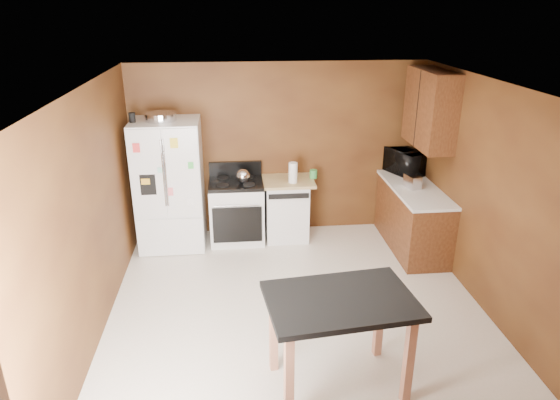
{
  "coord_description": "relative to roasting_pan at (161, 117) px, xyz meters",
  "views": [
    {
      "loc": [
        -0.66,
        -4.72,
        3.25
      ],
      "look_at": [
        -0.12,
        0.85,
        1.02
      ],
      "focal_mm": 32.0,
      "sensor_mm": 36.0,
      "label": 1
    }
  ],
  "objects": [
    {
      "name": "island",
      "position": [
        1.8,
        -3.04,
        -1.08
      ],
      "size": [
        1.34,
        0.97,
        0.91
      ],
      "color": "black",
      "rests_on": "ground"
    },
    {
      "name": "wall_front",
      "position": [
        1.59,
        -4.13,
        -0.6
      ],
      "size": [
        4.2,
        0.0,
        4.2
      ],
      "primitive_type": "plane",
      "rotation": [
        -1.57,
        0.0,
        0.0
      ],
      "color": "brown",
      "rests_on": "ground"
    },
    {
      "name": "green_canister",
      "position": [
        2.07,
        0.12,
        -0.9
      ],
      "size": [
        0.12,
        0.12,
        0.12
      ],
      "primitive_type": "cylinder",
      "rotation": [
        0.0,
        0.0,
        0.16
      ],
      "color": "green",
      "rests_on": "dishwasher"
    },
    {
      "name": "kettle",
      "position": [
        1.06,
        -0.01,
        -0.85
      ],
      "size": [
        0.19,
        0.19,
        0.19
      ],
      "primitive_type": "sphere",
      "color": "silver",
      "rests_on": "gas_range"
    },
    {
      "name": "gas_range",
      "position": [
        0.95,
        0.05,
        -1.39
      ],
      "size": [
        0.76,
        0.68,
        1.1
      ],
      "color": "white",
      "rests_on": "ground"
    },
    {
      "name": "roasting_pan",
      "position": [
        0.0,
        0.0,
        0.0
      ],
      "size": [
        0.41,
        0.41,
        0.1
      ],
      "primitive_type": "cylinder",
      "color": "silver",
      "rests_on": "refrigerator"
    },
    {
      "name": "dishwasher",
      "position": [
        1.67,
        0.07,
        -1.4
      ],
      "size": [
        0.78,
        0.63,
        0.89
      ],
      "color": "white",
      "rests_on": "ground"
    },
    {
      "name": "wall_back",
      "position": [
        1.59,
        0.37,
        -0.6
      ],
      "size": [
        4.2,
        0.0,
        4.2
      ],
      "primitive_type": "plane",
      "rotation": [
        1.57,
        0.0,
        0.0
      ],
      "color": "brown",
      "rests_on": "ground"
    },
    {
      "name": "refrigerator",
      "position": [
        0.04,
        -0.01,
        -0.95
      ],
      "size": [
        0.9,
        0.8,
        1.8
      ],
      "color": "white",
      "rests_on": "ground"
    },
    {
      "name": "wall_left",
      "position": [
        -0.51,
        -1.88,
        -0.6
      ],
      "size": [
        0.0,
        4.5,
        4.5
      ],
      "primitive_type": "plane",
      "rotation": [
        1.57,
        0.0,
        1.57
      ],
      "color": "brown",
      "rests_on": "ground"
    },
    {
      "name": "toaster",
      "position": [
        3.34,
        -0.43,
        -0.87
      ],
      "size": [
        0.2,
        0.26,
        0.17
      ],
      "primitive_type": "cube",
      "rotation": [
        0.0,
        0.0,
        0.25
      ],
      "color": "silver",
      "rests_on": "right_cabinets"
    },
    {
      "name": "paper_towel",
      "position": [
        1.75,
        -0.04,
        -0.82
      ],
      "size": [
        0.15,
        0.15,
        0.29
      ],
      "primitive_type": "cylinder",
      "rotation": [
        0.0,
        0.0,
        -0.2
      ],
      "color": "white",
      "rests_on": "dishwasher"
    },
    {
      "name": "floor",
      "position": [
        1.59,
        -1.88,
        -1.85
      ],
      "size": [
        4.5,
        4.5,
        0.0
      ],
      "primitive_type": "plane",
      "color": "silver",
      "rests_on": "ground"
    },
    {
      "name": "right_cabinets",
      "position": [
        3.43,
        -0.4,
        -0.94
      ],
      "size": [
        0.63,
        1.58,
        2.45
      ],
      "color": "brown",
      "rests_on": "ground"
    },
    {
      "name": "microwave",
      "position": [
        3.42,
        0.19,
        -0.79
      ],
      "size": [
        0.61,
        0.7,
        0.33
      ],
      "primitive_type": "imported",
      "rotation": [
        0.0,
        0.0,
        2.0
      ],
      "color": "black",
      "rests_on": "right_cabinets"
    },
    {
      "name": "wall_right",
      "position": [
        3.69,
        -1.88,
        -0.6
      ],
      "size": [
        0.0,
        4.5,
        4.5
      ],
      "primitive_type": "plane",
      "rotation": [
        1.57,
        0.0,
        -1.57
      ],
      "color": "brown",
      "rests_on": "ground"
    },
    {
      "name": "pen_cup",
      "position": [
        -0.35,
        -0.07,
        0.01
      ],
      "size": [
        0.08,
        0.08,
        0.13
      ],
      "primitive_type": "cylinder",
      "color": "black",
      "rests_on": "refrigerator"
    },
    {
      "name": "ceiling",
      "position": [
        1.59,
        -1.88,
        0.65
      ],
      "size": [
        4.5,
        4.5,
        0.0
      ],
      "primitive_type": "plane",
      "rotation": [
        3.14,
        0.0,
        0.0
      ],
      "color": "white",
      "rests_on": "ground"
    }
  ]
}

